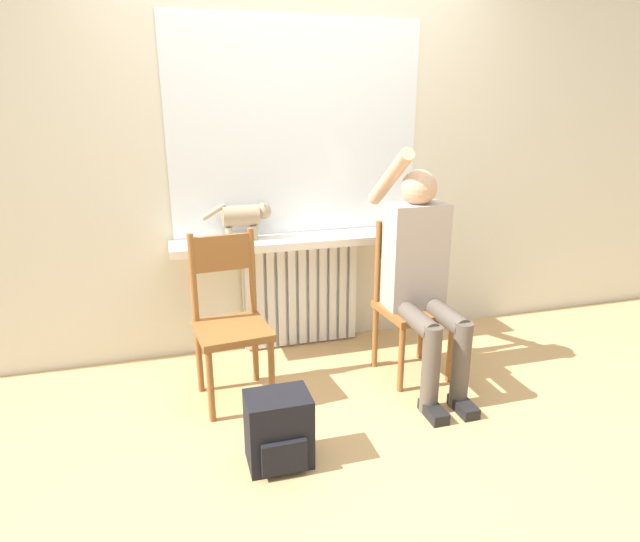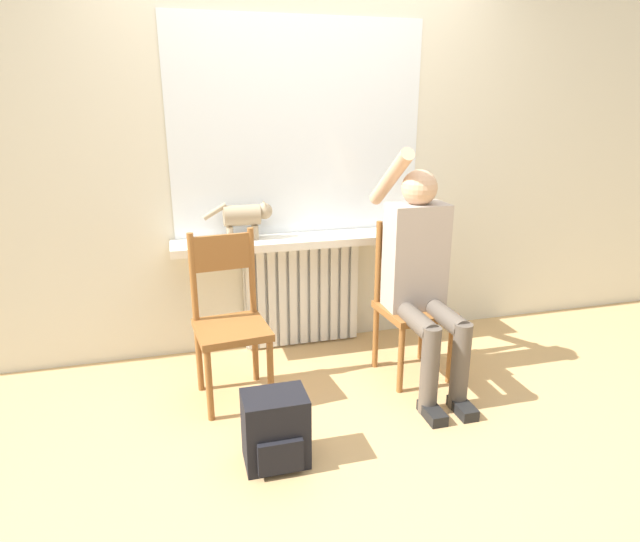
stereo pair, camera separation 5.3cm
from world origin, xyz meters
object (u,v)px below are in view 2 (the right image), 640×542
object	(u,v)px
chair_left	(230,318)
person	(422,271)
backpack	(276,430)
chair_right	(411,300)
cat	(246,216)

from	to	relation	value
chair_left	person	distance (m)	1.11
chair_left	backpack	size ratio (longest dim) A/B	2.72
chair_left	chair_right	world-z (taller)	same
chair_left	chair_right	distance (m)	1.08
chair_right	backpack	xyz separation A→B (m)	(-0.96, -0.66, -0.30)
chair_left	cat	bearing A→B (deg)	64.98
chair_right	backpack	world-z (taller)	chair_right
chair_right	person	xyz separation A→B (m)	(0.00, -0.12, 0.22)
chair_left	backpack	distance (m)	0.73
cat	backpack	distance (m)	1.40
chair_right	chair_left	bearing A→B (deg)	175.09
chair_right	backpack	distance (m)	1.20
person	backpack	bearing A→B (deg)	-150.63
chair_right	backpack	bearing A→B (deg)	-150.40
chair_left	cat	world-z (taller)	cat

